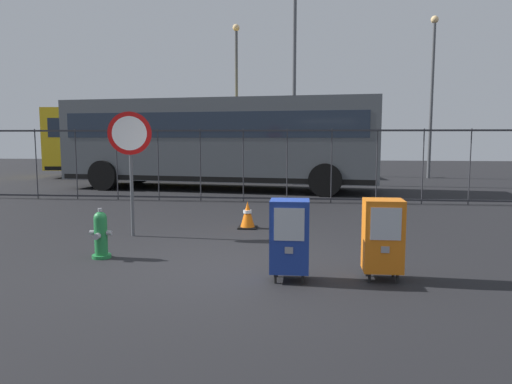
{
  "coord_description": "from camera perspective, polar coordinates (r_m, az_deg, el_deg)",
  "views": [
    {
      "loc": [
        1.08,
        -6.52,
        1.8
      ],
      "look_at": [
        0.3,
        1.2,
        0.9
      ],
      "focal_mm": 33.87,
      "sensor_mm": 36.0,
      "label": 1
    }
  ],
  "objects": [
    {
      "name": "street_light_near_left",
      "position": [
        22.11,
        20.07,
        11.79
      ],
      "size": [
        0.32,
        0.32,
        6.77
      ],
      "color": "#4C4F54",
      "rests_on": "ground_plane"
    },
    {
      "name": "fire_hydrant",
      "position": [
        7.52,
        -17.86,
        -4.82
      ],
      "size": [
        0.33,
        0.32,
        0.75
      ],
      "color": "#1E7238",
      "rests_on": "ground_plane"
    },
    {
      "name": "bus_far",
      "position": [
        21.9,
        -9.99,
        6.28
      ],
      "size": [
        10.71,
        3.65,
        3.0
      ],
      "rotation": [
        0.0,
        0.0,
        0.11
      ],
      "color": "gold",
      "rests_on": "ground_plane"
    },
    {
      "name": "fence_barrier",
      "position": [
        13.22,
        1.08,
        3.23
      ],
      "size": [
        18.03,
        0.04,
        2.0
      ],
      "color": "#2D2D33",
      "rests_on": "ground_plane"
    },
    {
      "name": "ground_plane",
      "position": [
        6.85,
        -3.55,
        -8.64
      ],
      "size": [
        60.0,
        60.0,
        0.0
      ],
      "primitive_type": "plane",
      "color": "black"
    },
    {
      "name": "traffic_cone",
      "position": [
        9.47,
        -1.0,
        -2.75
      ],
      "size": [
        0.36,
        0.36,
        0.53
      ],
      "color": "black",
      "rests_on": "ground_plane"
    },
    {
      "name": "newspaper_box_primary",
      "position": [
        6.03,
        3.99,
        -5.18
      ],
      "size": [
        0.48,
        0.42,
        1.02
      ],
      "color": "black",
      "rests_on": "ground_plane"
    },
    {
      "name": "stop_sign",
      "position": [
        8.86,
        -14.63,
        5.11
      ],
      "size": [
        0.71,
        0.31,
        2.23
      ],
      "color": "#4C4F54",
      "rests_on": "ground_plane"
    },
    {
      "name": "bus_near",
      "position": [
        16.4,
        -4.29,
        6.28
      ],
      "size": [
        10.74,
        3.88,
        3.0
      ],
      "rotation": [
        0.0,
        0.0,
        -0.13
      ],
      "color": "#4C5156",
      "rests_on": "ground_plane"
    },
    {
      "name": "street_light_near_right",
      "position": [
        18.18,
        4.54,
        14.08
      ],
      "size": [
        0.32,
        0.32,
        7.21
      ],
      "color": "#4C4F54",
      "rests_on": "ground_plane"
    },
    {
      "name": "newspaper_box_secondary",
      "position": [
        6.25,
        14.75,
        -4.96
      ],
      "size": [
        0.48,
        0.42,
        1.02
      ],
      "color": "black",
      "rests_on": "ground_plane"
    },
    {
      "name": "street_light_far_left",
      "position": [
        22.64,
        -2.33,
        12.13
      ],
      "size": [
        0.32,
        0.32,
        6.84
      ],
      "color": "#4C4F54",
      "rests_on": "ground_plane"
    }
  ]
}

